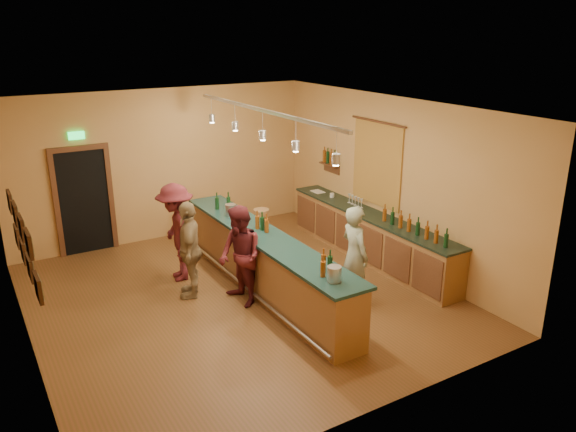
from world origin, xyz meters
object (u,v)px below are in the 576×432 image
bartender (355,255)px  customer_c (176,232)px  tasting_bar (265,259)px  back_counter (370,236)px  bar_stool (261,216)px  customer_a (240,256)px  customer_b (190,249)px

bartender → customer_c: customer_c is taller
tasting_bar → bartender: bearing=-45.7°
customer_c → back_counter: bearing=82.9°
tasting_bar → bar_stool: tasting_bar is taller
bartender → bar_stool: 3.32m
back_counter → tasting_bar: 2.48m
back_counter → bartender: bartender is taller
bartender → customer_a: bartender is taller
back_counter → bar_stool: back_counter is taller
tasting_bar → bartender: 1.56m
customer_b → customer_c: size_ratio=0.94×
customer_c → customer_b: bearing=6.4°
bartender → customer_b: same height
customer_a → customer_b: (-0.59, 0.71, 0.00)m
customer_b → bar_stool: (2.27, 1.68, -0.29)m
tasting_bar → bartender: bartender is taller
tasting_bar → customer_a: bearing=-160.9°
customer_b → customer_c: 0.76m
bartender → customer_a: (-1.63, 0.91, -0.00)m
bartender → customer_c: bearing=44.8°
tasting_bar → customer_b: (-1.14, 0.52, 0.23)m
customer_a → back_counter: bearing=93.7°
back_counter → bar_stool: (-1.33, 2.02, 0.07)m
bartender → customer_b: 2.75m
customer_b → bar_stool: size_ratio=2.41×
customer_a → customer_c: customer_c is taller
tasting_bar → customer_c: 1.71m
back_counter → bar_stool: 2.42m
customer_a → customer_c: size_ratio=0.94×
tasting_bar → bar_stool: (1.13, 2.20, -0.05)m
bartender → customer_a: bearing=63.1°
tasting_bar → customer_b: customer_b is taller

